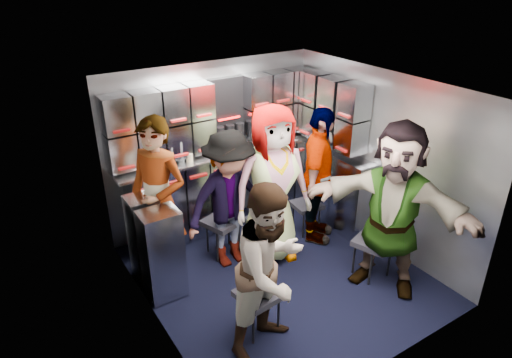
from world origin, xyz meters
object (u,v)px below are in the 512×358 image
jump_seat_near_right (374,243)px  attendant_arc_d (318,177)px  attendant_arc_c (272,185)px  jump_seat_near_left (259,296)px  jump_seat_center (263,221)px  attendant_standing (159,201)px  attendant_arc_a (271,270)px  jump_seat_mid_left (223,223)px  attendant_arc_e (393,209)px  jump_seat_mid_right (307,206)px  attendant_arc_b (229,200)px

jump_seat_near_right → attendant_arc_d: size_ratio=0.29×
attendant_arc_c → attendant_arc_d: size_ratio=1.09×
jump_seat_near_left → attendant_arc_c: (0.78, 0.95, 0.52)m
jump_seat_center → attendant_arc_c: 0.58m
attendant_standing → attendant_arc_a: 1.53m
jump_seat_mid_left → attendant_arc_e: (1.17, -1.42, 0.51)m
attendant_arc_a → attendant_standing: bearing=89.6°
jump_seat_mid_right → attendant_arc_a: attendant_arc_a is taller
attendant_standing → attendant_arc_e: size_ratio=0.99×
attendant_arc_c → attendant_arc_d: (0.67, 0.01, -0.07)m
attendant_arc_c → jump_seat_near_right: bearing=-41.8°
attendant_arc_d → attendant_arc_e: (0.05, -1.10, 0.08)m
jump_seat_center → attendant_arc_b: 0.63m
jump_seat_mid_left → jump_seat_mid_right: jump_seat_mid_left is taller
attendant_arc_d → attendant_arc_e: attendant_arc_e is taller
jump_seat_center → attendant_arc_d: (0.67, -0.17, 0.47)m
attendant_arc_e → attendant_arc_b: bearing=-165.0°
attendant_arc_c → attendant_arc_b: bearing=172.2°
jump_seat_mid_right → jump_seat_near_right: bearing=-87.6°
jump_seat_mid_left → attendant_arc_b: bearing=-90.0°
attendant_arc_c → attendant_arc_e: bearing=-46.7°
jump_seat_mid_right → attendant_arc_c: bearing=-164.3°
jump_seat_center → jump_seat_mid_right: 0.67m
jump_seat_center → jump_seat_mid_right: bearing=0.7°
jump_seat_near_left → jump_seat_mid_left: size_ratio=0.91×
jump_seat_near_right → attendant_arc_c: 1.26m
attendant_standing → attendant_arc_b: attendant_standing is taller
jump_seat_mid_right → attendant_standing: attendant_standing is taller
jump_seat_near_left → attendant_arc_a: 0.45m
attendant_arc_c → attendant_standing: bearing=174.0°
jump_seat_near_right → attendant_arc_b: size_ratio=0.31×
attendant_standing → attendant_arc_b: 0.76m
jump_seat_center → attendant_arc_e: attendant_arc_e is taller
jump_seat_mid_left → attendant_arc_b: (-0.00, -0.18, 0.39)m
attendant_arc_d → attendant_arc_e: bearing=-129.6°
jump_seat_mid_left → attendant_standing: bearing=178.9°
attendant_standing → attendant_arc_c: 1.23m
jump_seat_near_right → attendant_arc_e: 0.54m
attendant_arc_d → attendant_arc_c: bearing=138.8°
jump_seat_near_right → attendant_arc_e: (0.00, -0.18, 0.51)m
jump_seat_center → attendant_arc_e: (0.72, -1.27, 0.55)m
attendant_arc_a → attendant_arc_b: 1.31m
jump_seat_mid_left → jump_seat_near_right: 1.71m
jump_seat_near_left → attendant_arc_e: attendant_arc_e is taller
attendant_standing → attendant_arc_d: bearing=46.0°
jump_seat_near_left → jump_seat_mid_right: (1.45, 1.13, -0.03)m
jump_seat_near_left → attendant_arc_e: bearing=-5.5°
attendant_arc_e → attendant_arc_c: bearing=-175.2°
attendant_arc_a → attendant_arc_d: (1.45, 1.13, 0.04)m
jump_seat_near_left → attendant_arc_d: size_ratio=0.26×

